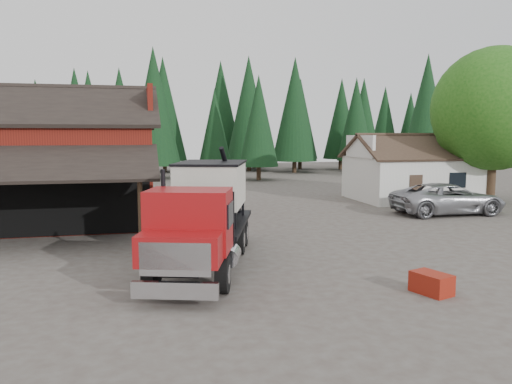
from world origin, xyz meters
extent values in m
plane|color=#473E38|center=(0.00, 0.00, 0.00)|extent=(120.00, 120.00, 0.00)
cube|color=maroon|center=(-11.00, 10.00, 2.50)|extent=(12.00, 10.00, 5.00)
cube|color=black|center=(-11.00, 7.50, 6.00)|extent=(12.80, 5.53, 2.35)
cube|color=black|center=(-11.00, 12.50, 6.00)|extent=(12.80, 5.53, 2.35)
cube|color=maroon|center=(-5.00, 10.00, 6.00)|extent=(0.25, 7.00, 2.00)
cube|color=black|center=(-11.00, 3.40, 3.40)|extent=(12.40, 3.53, 1.44)
cylinder|color=#382619|center=(-5.60, 2.10, 1.40)|extent=(0.20, 0.20, 2.80)
cube|color=black|center=(-11.00, 4.95, 2.00)|extent=(11.70, 0.08, 3.90)
cube|color=silver|center=(13.00, 13.00, 1.50)|extent=(8.00, 6.00, 3.00)
cube|color=#38281E|center=(13.00, 11.50, 3.75)|extent=(8.60, 3.42, 1.80)
cube|color=#38281E|center=(13.00, 14.50, 3.75)|extent=(8.60, 3.42, 1.80)
cube|color=silver|center=(9.00, 13.00, 3.75)|extent=(0.20, 4.20, 1.50)
cube|color=silver|center=(17.00, 13.00, 3.75)|extent=(0.20, 4.20, 1.50)
cube|color=#38281E|center=(11.50, 9.98, 1.00)|extent=(0.90, 0.06, 2.00)
cube|color=black|center=(14.50, 9.98, 1.60)|extent=(1.20, 0.06, 1.00)
cylinder|color=#382619|center=(17.00, 10.00, 1.60)|extent=(0.60, 0.60, 3.20)
sphere|color=#1B5212|center=(17.00, 10.00, 6.20)|extent=(8.00, 8.00, 8.00)
sphere|color=#1B5212|center=(15.80, 10.80, 5.00)|extent=(4.40, 4.40, 4.40)
cylinder|color=#382619|center=(6.00, 30.00, 0.80)|extent=(0.44, 0.44, 1.60)
cone|color=black|center=(6.00, 30.00, 5.90)|extent=(3.96, 3.96, 9.00)
cylinder|color=#382619|center=(22.00, 26.00, 0.80)|extent=(0.44, 0.44, 1.60)
cone|color=black|center=(22.00, 26.00, 6.90)|extent=(4.84, 4.84, 11.00)
cylinder|color=#382619|center=(-4.00, 34.00, 0.80)|extent=(0.44, 0.44, 1.60)
cone|color=black|center=(-4.00, 34.00, 7.40)|extent=(5.28, 5.28, 12.00)
cylinder|color=black|center=(-5.32, -3.98, 0.55)|extent=(0.65, 1.15, 1.09)
cylinder|color=black|center=(-3.33, -4.59, 0.55)|extent=(0.65, 1.15, 1.09)
cylinder|color=black|center=(-3.92, 0.57, 0.55)|extent=(0.65, 1.15, 1.09)
cylinder|color=black|center=(-1.93, -0.04, 0.55)|extent=(0.65, 1.15, 1.09)
cylinder|color=black|center=(-3.51, 1.90, 0.55)|extent=(0.65, 1.15, 1.09)
cylinder|color=black|center=(-1.52, 1.29, 0.55)|extent=(0.65, 1.15, 1.09)
cube|color=black|center=(-3.39, -1.25, 0.94)|extent=(3.55, 8.48, 0.40)
cube|color=silver|center=(-4.78, -5.76, 0.55)|extent=(2.24, 0.84, 0.45)
cube|color=silver|center=(-4.75, -5.66, 1.34)|extent=(1.83, 0.65, 0.89)
cube|color=maroon|center=(-4.57, -5.09, 1.49)|extent=(2.51, 1.89, 0.84)
cube|color=maroon|center=(-4.19, -3.86, 2.04)|extent=(2.77, 2.31, 1.84)
cube|color=black|center=(-4.43, -4.62, 2.33)|extent=(2.02, 0.69, 0.89)
cylinder|color=black|center=(-4.88, -2.71, 2.58)|extent=(0.17, 0.17, 1.79)
cube|color=black|center=(-3.90, -2.91, 1.99)|extent=(2.36, 0.83, 1.59)
cube|color=black|center=(-2.98, 0.08, 1.21)|extent=(4.11, 6.25, 0.16)
cube|color=beige|center=(-2.98, 0.08, 2.68)|extent=(3.15, 3.80, 1.59)
cone|color=beige|center=(-2.98, 0.08, 1.69)|extent=(2.73, 2.73, 0.70)
cube|color=black|center=(-2.98, 0.08, 3.50)|extent=(3.27, 3.93, 0.08)
cylinder|color=black|center=(-2.01, 1.23, 2.58)|extent=(1.32, 1.96, 3.03)
cube|color=maroon|center=(-2.85, 2.53, 1.49)|extent=(0.80, 0.93, 0.45)
cylinder|color=silver|center=(-2.91, -3.58, 0.84)|extent=(0.82, 1.11, 0.56)
imported|color=#A3A4AB|center=(11.58, 6.66, 0.89)|extent=(6.44, 3.04, 1.78)
cube|color=maroon|center=(2.50, -6.00, 0.30)|extent=(1.02, 1.27, 0.60)
camera|label=1|loc=(-5.57, -18.40, 4.55)|focal=35.00mm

